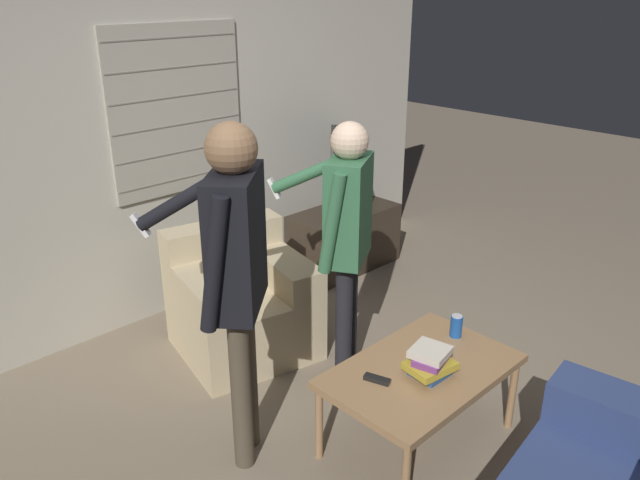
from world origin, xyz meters
name	(u,v)px	position (x,y,z in m)	size (l,w,h in m)	color
ground_plane	(385,430)	(0.00, 0.00, 0.00)	(16.00, 16.00, 0.00)	#7F705B
wall_back	(165,135)	(0.00, 2.03, 1.28)	(5.20, 0.08, 2.55)	#BCB7A8
armchair_beige	(241,302)	(-0.04, 1.21, 0.33)	(0.94, 0.92, 0.80)	#C6B289
coffee_table	(421,375)	(0.05, -0.17, 0.41)	(0.99, 0.63, 0.46)	#9E754C
tv_stand	(344,239)	(1.35, 1.62, 0.25)	(0.92, 0.46, 0.51)	#33281E
tv	(345,174)	(1.35, 1.62, 0.82)	(0.69, 0.72, 0.62)	black
person_left_standing	(235,258)	(-0.65, 0.39, 1.10)	(0.51, 0.81, 1.72)	#4C4233
person_right_standing	(346,226)	(0.21, 0.52, 0.99)	(0.49, 0.76, 1.57)	black
book_stack	(430,363)	(0.03, -0.23, 0.53)	(0.25, 0.22, 0.15)	#284C89
soda_can	(456,326)	(0.43, -0.11, 0.52)	(0.07, 0.07, 0.13)	#194C9E
spare_remote	(377,379)	(-0.20, -0.09, 0.47)	(0.08, 0.14, 0.02)	black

